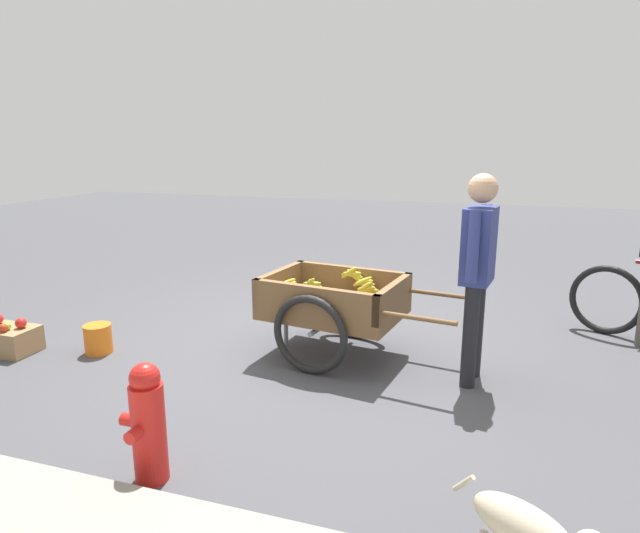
# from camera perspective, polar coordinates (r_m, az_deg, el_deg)

# --- Properties ---
(ground_plane) EXTENTS (24.00, 24.00, 0.00)m
(ground_plane) POSITION_cam_1_polar(r_m,az_deg,el_deg) (4.79, -0.94, -8.61)
(ground_plane) COLOR #47474C
(fruit_cart) EXTENTS (1.75, 1.03, 0.73)m
(fruit_cart) POSITION_cam_1_polar(r_m,az_deg,el_deg) (4.49, 1.52, -4.16)
(fruit_cart) COLOR brown
(fruit_cart) RESTS_ON ground
(vendor_person) EXTENTS (0.25, 0.56, 1.56)m
(vendor_person) POSITION_cam_1_polar(r_m,az_deg,el_deg) (4.04, 16.48, 0.52)
(vendor_person) COLOR black
(vendor_person) RESTS_ON ground
(dog) EXTENTS (0.59, 0.41, 0.40)m
(dog) POSITION_cam_1_polar(r_m,az_deg,el_deg) (2.51, 21.59, -24.69)
(dog) COLOR beige
(dog) RESTS_ON ground
(fire_hydrant) EXTENTS (0.25, 0.25, 0.67)m
(fire_hydrant) POSITION_cam_1_polar(r_m,az_deg,el_deg) (3.07, -17.90, -15.59)
(fire_hydrant) COLOR red
(fire_hydrant) RESTS_ON ground
(plastic_bucket) EXTENTS (0.23, 0.23, 0.25)m
(plastic_bucket) POSITION_cam_1_polar(r_m,az_deg,el_deg) (5.01, -22.58, -7.13)
(plastic_bucket) COLOR orange
(plastic_bucket) RESTS_ON ground
(apple_crate) EXTENTS (0.44, 0.32, 0.31)m
(apple_crate) POSITION_cam_1_polar(r_m,az_deg,el_deg) (5.36, -30.16, -6.67)
(apple_crate) COLOR #99754C
(apple_crate) RESTS_ON ground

